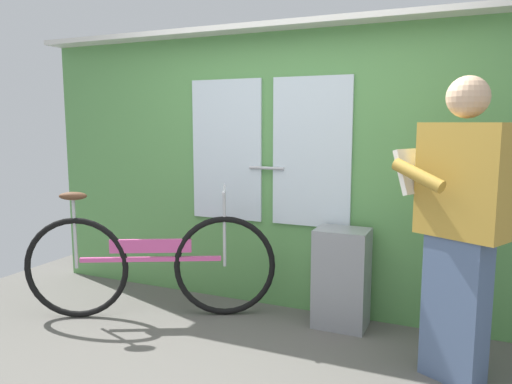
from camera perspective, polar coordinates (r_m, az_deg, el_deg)
name	(u,v)px	position (r m, az deg, el deg)	size (l,w,h in m)	color
ground_plane	(224,379)	(3.03, -3.76, -20.78)	(5.45, 3.96, 0.04)	#56544F
train_door_wall	(293,164)	(3.74, 4.31, 3.20)	(4.45, 0.28, 2.14)	#56934C
bicycle_near_door	(150,264)	(3.76, -12.16, -8.16)	(1.67, 0.88, 0.97)	black
passenger_reading_newspaper	(459,225)	(2.90, 22.43, -3.50)	(0.63, 0.57, 1.68)	slate
trash_bin_by_wall	(342,278)	(3.57, 9.88, -9.79)	(0.37, 0.28, 0.70)	gray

